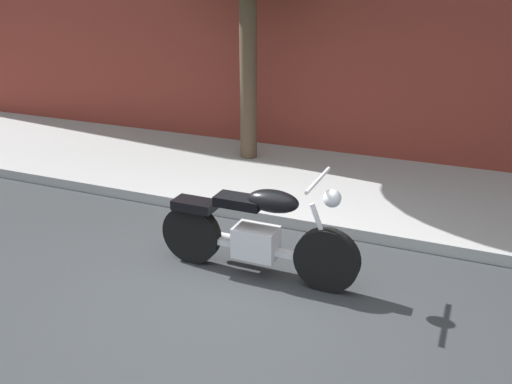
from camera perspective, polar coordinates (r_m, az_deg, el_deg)
The scene contains 3 objects.
ground_plane at distance 5.38m, azimuth -1.33°, elevation -10.79°, with size 60.00×60.00×0.00m, color #303335.
sidewalk at distance 7.93m, azimuth 7.68°, elevation 0.58°, with size 20.65×2.83×0.14m, color #9F9F9F.
motorcycle at distance 5.54m, azimuth 0.01°, elevation -4.29°, with size 2.13×0.70×1.14m.
Camera 1 is at (1.89, -4.14, 2.88)m, focal length 38.75 mm.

